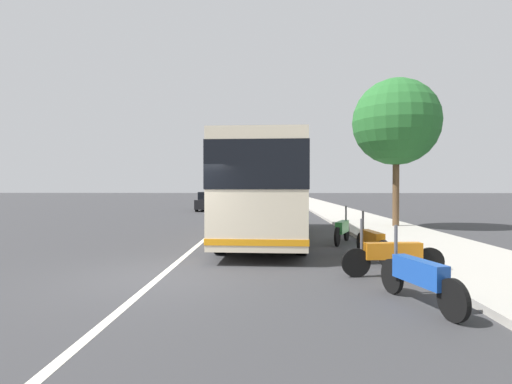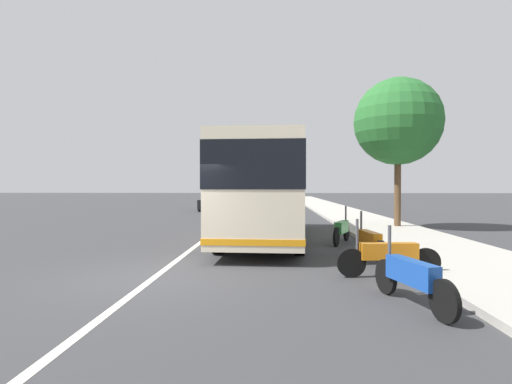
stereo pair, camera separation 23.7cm
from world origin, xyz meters
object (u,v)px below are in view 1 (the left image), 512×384
Objects in this scene: car_ahead_same_lane at (269,195)px; roadside_tree_mid_block at (396,122)px; motorcycle_mid_row at (419,277)px; motorcycle_far_end at (342,229)px; coach_bus at (266,185)px; motorcycle_by_tree at (393,255)px; motorcycle_angled at (372,242)px; car_side_street at (210,202)px.

roadside_tree_mid_block is (-35.80, -5.78, 4.18)m from car_ahead_same_lane.
motorcycle_mid_row reaches higher than motorcycle_far_end.
coach_bus is 4.59× the size of motorcycle_by_tree.
car_side_street is (21.63, 7.49, 0.22)m from motorcycle_angled.
car_side_street is at bearing 17.08° from coach_bus.
roadside_tree_mid_block is (3.90, -5.98, 2.92)m from coach_bus.
roadside_tree_mid_block reaches higher than motorcycle_by_tree.
car_ahead_same_lane reaches higher than motorcycle_far_end.
motorcycle_by_tree is at bearing -175.57° from car_ahead_same_lane.
coach_bus is at bearing -179.09° from car_ahead_same_lane.
motorcycle_by_tree is 5.11m from motorcycle_far_end.
motorcycle_by_tree is 0.49× the size of car_ahead_same_lane.
roadside_tree_mid_block is (4.83, -3.35, 4.44)m from motorcycle_far_end.
car_ahead_same_lane reaches higher than motorcycle_mid_row.
motorcycle_angled is 22.89m from car_side_street.
motorcycle_angled is 3.08m from motorcycle_far_end.
motorcycle_angled reaches higher than motorcycle_far_end.
coach_bus is 1.50× the size of roadside_tree_mid_block.
car_side_street is at bearing 12.77° from motorcycle_angled.
roadside_tree_mid_block reaches higher than motorcycle_mid_row.
roadside_tree_mid_block reaches higher than motorcycle_far_end.
car_ahead_same_lane reaches higher than motorcycle_by_tree.
roadside_tree_mid_block is at bearing -169.63° from car_ahead_same_lane.
coach_bus is 39.72m from car_ahead_same_lane.
motorcycle_far_end is 7.37m from roadside_tree_mid_block.
motorcycle_mid_row reaches higher than motorcycle_by_tree.
motorcycle_angled is at bearing -175.32° from car_ahead_same_lane.
motorcycle_mid_row is 13.30m from roadside_tree_mid_block.
motorcycle_far_end is (-0.93, -2.63, -1.52)m from coach_bus.
motorcycle_mid_row is at bearing 14.38° from car_side_street.
roadside_tree_mid_block is at bearing -30.59° from motorcycle_mid_row.
car_ahead_same_lane is at bearing 166.45° from car_side_street.
coach_bus is at bearing 123.10° from roadside_tree_mid_block.
roadside_tree_mid_block is (-13.73, -10.61, 4.21)m from car_side_street.
car_ahead_same_lane is (47.86, 2.34, 0.26)m from motorcycle_mid_row.
coach_bus is 5.14m from motorcycle_angled.
roadside_tree_mid_block is at bearing -112.52° from motorcycle_by_tree.
motorcycle_far_end is at bearing -2.20° from motorcycle_angled.
coach_bus is 5.18× the size of motorcycle_far_end.
roadside_tree_mid_block reaches higher than coach_bus.
roadside_tree_mid_block reaches higher than car_side_street.
car_side_street reaches higher than motorcycle_mid_row.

